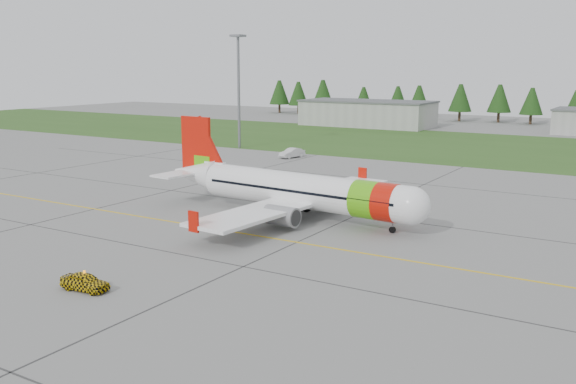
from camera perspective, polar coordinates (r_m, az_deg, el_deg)
The scene contains 9 objects.
ground at distance 55.25m, azimuth -12.52°, elevation -4.84°, with size 320.00×320.00×0.00m, color gray.
aircraft at distance 64.02m, azimuth 0.85°, elevation 0.14°, with size 31.26×28.88×9.47m.
follow_me_car at distance 45.61m, azimuth -17.69°, elevation -6.21°, with size 1.44×1.22×3.58m, color yellow.
service_van at distance 105.86m, azimuth 0.35°, elevation 4.35°, with size 1.66×1.57×4.77m, color silver.
grass_strip at distance 126.51m, azimuth 14.15°, elevation 4.06°, with size 320.00×50.00×0.03m, color #30561E.
taxi_guideline at distance 61.03m, azimuth -7.32°, elevation -3.12°, with size 120.00×0.25×0.02m, color gold.
hangar_west at distance 162.97m, azimuth 7.05°, elevation 6.89°, with size 32.00×14.00×6.00m, color #A8A8A3.
floodlight_mast at distance 118.44m, azimuth -4.40°, elevation 8.75°, with size 0.50×0.50×20.00m, color slate.
treeline at distance 180.15m, azimuth 19.64°, elevation 7.38°, with size 160.00×8.00×10.00m, color #1C3F14, non-canonical shape.
Camera 1 is at (37.21, -37.98, 15.02)m, focal length 40.00 mm.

